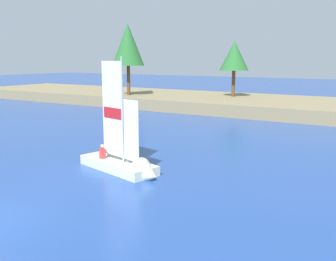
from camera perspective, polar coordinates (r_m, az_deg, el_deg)
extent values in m
cube|color=#897A56|center=(40.58, 15.10, 3.55)|extent=(80.00, 12.73, 1.16)
cylinder|color=brown|center=(44.41, -5.80, 7.33)|extent=(0.38, 0.38, 3.32)
cone|color=#286B2D|center=(44.37, -5.90, 12.43)|extent=(3.59, 3.59, 4.58)
cylinder|color=brown|center=(42.95, 9.57, 6.81)|extent=(0.37, 0.37, 2.84)
cone|color=#286B2D|center=(42.87, 9.69, 10.76)|extent=(3.12, 3.12, 3.09)
cube|color=silver|center=(18.89, -7.33, -5.03)|extent=(4.59, 2.52, 0.45)
cone|color=silver|center=(17.25, -2.97, -6.46)|extent=(1.39, 1.56, 1.33)
cylinder|color=#B7B7BC|center=(18.01, -6.70, 2.93)|extent=(0.08, 0.08, 4.91)
cube|color=white|center=(18.63, -8.15, 3.21)|extent=(1.51, 0.42, 4.45)
cube|color=red|center=(18.65, -8.13, 2.53)|extent=(1.36, 0.38, 0.53)
cube|color=white|center=(17.66, -5.43, -0.02)|extent=(1.01, 0.29, 2.79)
cylinder|color=#B7B7BC|center=(19.04, -7.97, -3.53)|extent=(1.51, 0.45, 0.06)
cube|color=red|center=(19.22, -9.58, -3.35)|extent=(0.32, 0.26, 0.50)
sphere|color=tan|center=(19.14, -9.61, -2.30)|extent=(0.20, 0.20, 0.20)
cube|color=silver|center=(19.95, -8.77, -2.89)|extent=(0.32, 0.26, 0.45)
sphere|color=tan|center=(19.87, -8.79, -1.95)|extent=(0.20, 0.20, 0.20)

